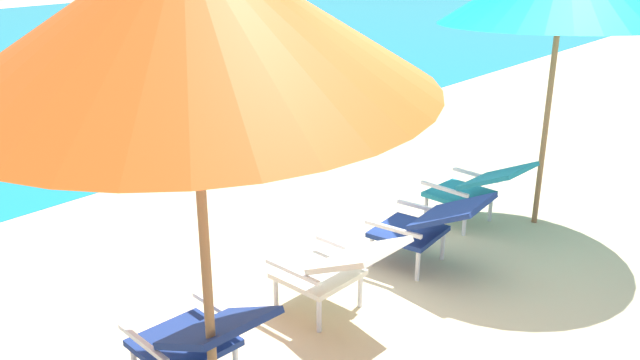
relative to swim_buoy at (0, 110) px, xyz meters
name	(u,v)px	position (x,y,z in m)	size (l,w,h in m)	color
ground_plane	(88,168)	(-0.33, -2.97, -0.10)	(40.00, 40.00, 0.00)	#CCB78E
swim_buoy	(0,110)	(0.00, 0.00, 0.00)	(0.18, 0.18, 1.60)	yellow
lounge_chair_far_left	(199,336)	(-1.99, -7.14, 0.31)	(0.59, 0.90, 0.68)	navy
lounge_chair_near_left	(337,266)	(-0.82, -7.17, 0.31)	(0.55, 0.88, 0.68)	silver
lounge_chair_near_right	(429,223)	(0.22, -7.24, 0.31)	(0.63, 0.93, 0.68)	navy
lounge_chair_far_right	(477,186)	(1.19, -7.11, 0.31)	(0.57, 0.89, 0.68)	teal
beach_umbrella_left	(189,11)	(-2.18, -7.49, 2.16)	(3.10, 3.09, 2.66)	olive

